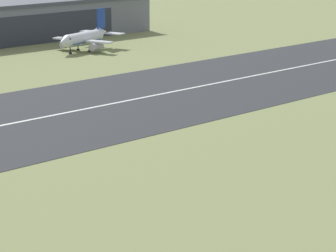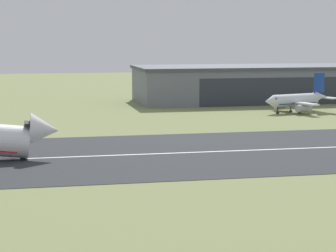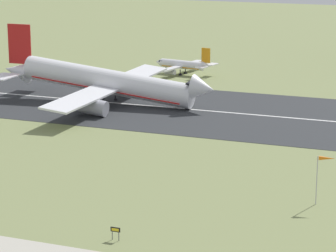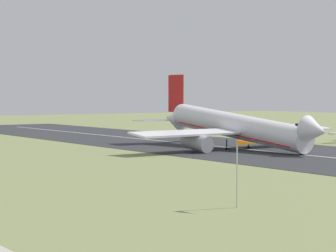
# 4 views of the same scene
# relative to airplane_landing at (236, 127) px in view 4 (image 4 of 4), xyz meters

# --- Properties ---
(ground_plane) EXTENTS (615.67, 615.67, 0.00)m
(ground_plane) POSITION_rel_airplane_landing_xyz_m (47.95, -50.93, -4.70)
(ground_plane) COLOR #7A8451
(airplane_landing) EXTENTS (50.95, 53.32, 16.55)m
(airplane_landing) POSITION_rel_airplane_landing_xyz_m (0.00, 0.00, 0.00)
(airplane_landing) COLOR white
(airplane_landing) RESTS_ON ground_plane
(windsock_pole) EXTENTS (2.43, 1.10, 7.01)m
(windsock_pole) POSITION_rel_airplane_landing_xyz_m (57.16, -49.31, 1.54)
(windsock_pole) COLOR #B7B7BC
(windsock_pole) RESTS_ON ground_plane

